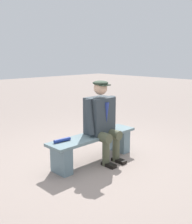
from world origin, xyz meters
TOP-DOWN VIEW (x-y plane):
  - ground_plane at (0.00, 0.00)m, footprint 30.00×30.00m
  - bench at (0.00, 0.00)m, footprint 1.55×0.37m
  - seated_man at (-0.12, 0.05)m, footprint 0.57×0.58m
  - rolled_magazine at (0.55, -0.07)m, footprint 0.26×0.07m

SIDE VIEW (x-z plane):
  - ground_plane at x=0.00m, z-range 0.00..0.00m
  - bench at x=0.00m, z-range 0.06..0.48m
  - rolled_magazine at x=0.55m, z-range 0.42..0.47m
  - seated_man at x=-0.12m, z-range 0.05..1.29m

